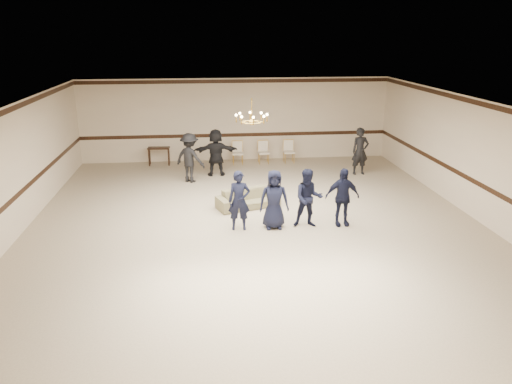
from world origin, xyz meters
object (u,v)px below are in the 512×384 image
adult_left (190,158)px  banquet_chair_mid (263,152)px  settee (248,198)px  adult_right (360,151)px  adult_mid (216,152)px  chandelier (252,110)px  boy_c (308,198)px  banquet_chair_left (238,153)px  boy_a (239,201)px  console_table (159,156)px  banquet_chair_right (289,152)px  boy_d (342,197)px  boy_b (274,199)px

adult_left → banquet_chair_mid: bearing=-107.9°
settee → adult_right: size_ratio=1.08×
adult_left → adult_mid: size_ratio=1.00×
chandelier → boy_c: bearing=-45.5°
banquet_chair_left → boy_c: bearing=-79.6°
settee → banquet_chair_mid: 5.10m
boy_c → adult_left: (-3.11, 4.45, 0.06)m
boy_a → banquet_chair_left: boy_a is taller
adult_mid → console_table: (-2.12, 1.69, -0.49)m
settee → banquet_chair_right: size_ratio=2.10×
adult_right → banquet_chair_left: (-4.22, 1.89, -0.41)m
boy_a → adult_right: size_ratio=0.93×
boy_c → chandelier: bearing=140.8°
boy_c → boy_d: bearing=6.3°
boy_a → adult_right: 6.67m
adult_right → banquet_chair_left: 4.64m
boy_a → banquet_chair_right: (2.46, 6.64, -0.34)m
adult_left → chandelier: bearing=153.8°
banquet_chair_right → chandelier: bearing=-110.8°
boy_d → adult_mid: size_ratio=0.93×
chandelier → console_table: bearing=118.7°
boy_c → adult_left: adult_left is taller
boy_d → console_table: (-5.24, 6.84, -0.43)m
adult_mid → banquet_chair_left: (0.88, 1.49, -0.41)m
adult_right → console_table: 7.53m
boy_b → boy_d: bearing=1.3°
settee → banquet_chair_right: bearing=48.4°
boy_a → adult_mid: bearing=98.8°
adult_mid → boy_d: bearing=120.7°
settee → banquet_chair_left: banquet_chair_left is taller
boy_d → banquet_chair_mid: boy_d is taller
banquet_chair_mid → settee: bearing=-105.8°
adult_left → banquet_chair_mid: size_ratio=1.94×
adult_mid → banquet_chair_right: size_ratio=1.94×
boy_c → adult_mid: (-2.21, 5.15, 0.06)m
settee → adult_mid: size_ratio=1.08×
console_table → boy_b: bearing=-59.3°
boy_d → adult_left: bearing=131.7°
boy_d → banquet_chair_right: (-0.24, 6.64, -0.34)m
adult_left → banquet_chair_right: adult_left is taller
boy_a → adult_right: bearing=49.6°
adult_mid → banquet_chair_mid: adult_mid is taller
console_table → banquet_chair_right: bearing=1.8°
boy_c → console_table: bearing=128.6°
adult_mid → chandelier: bearing=102.5°
chandelier → settee: (-0.08, 0.30, -2.61)m
banquet_chair_left → banquet_chair_right: bearing=-1.0°
console_table → adult_right: bearing=-12.1°
adult_right → boy_d: bearing=-116.5°
adult_right → banquet_chair_left: size_ratio=1.94×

